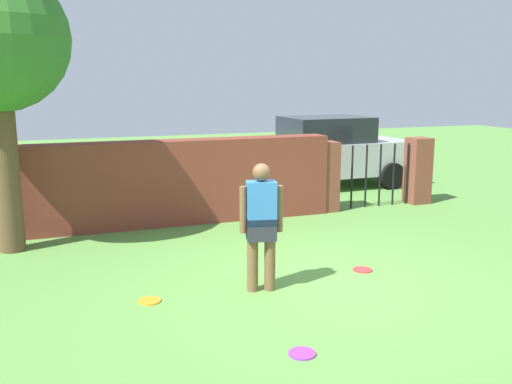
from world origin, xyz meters
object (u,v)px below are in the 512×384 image
person (261,221)px  frisbee_purple (302,353)px  car (325,152)px  frisbee_orange (150,301)px  frisbee_red (362,270)px

person → frisbee_purple: bearing=-85.7°
car → frisbee_orange: size_ratio=15.80×
frisbee_red → frisbee_purple: size_ratio=1.00×
frisbee_purple → person: bearing=82.7°
frisbee_purple → frisbee_orange: size_ratio=1.00×
car → frisbee_purple: (-4.13, -7.73, -0.85)m
person → car: 7.16m
frisbee_purple → frisbee_orange: bearing=122.5°
frisbee_red → frisbee_purple: 2.67m
car → frisbee_purple: size_ratio=15.80×
car → frisbee_orange: 7.98m
car → frisbee_orange: bearing=-134.3°
frisbee_orange → car: bearing=48.0°
car → frisbee_red: car is taller
frisbee_red → frisbee_purple: (-1.81, -1.95, 0.00)m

